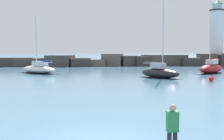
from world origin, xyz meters
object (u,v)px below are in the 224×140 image
object	(u,v)px
person_on_rocks	(172,128)
sailboat_moored_1	(211,68)
lighthouse	(216,37)
sailboat_moored_2	(39,69)
sailboat_moored_0	(160,72)
mooring_buoy_far_side	(211,79)
mooring_buoy_orange_near	(151,69)

from	to	relation	value
person_on_rocks	sailboat_moored_1	bearing A→B (deg)	65.30
lighthouse	sailboat_moored_2	size ratio (longest dim) A/B	1.72
sailboat_moored_0	mooring_buoy_far_side	bearing A→B (deg)	-47.06
sailboat_moored_2	sailboat_moored_1	bearing A→B (deg)	-5.24
mooring_buoy_far_side	person_on_rocks	world-z (taller)	person_on_rocks
lighthouse	sailboat_moored_1	xyz separation A→B (m)	(-10.60, -22.48, -5.32)
lighthouse	mooring_buoy_orange_near	bearing A→B (deg)	-135.91
mooring_buoy_orange_near	person_on_rocks	xyz separation A→B (m)	(-7.81, -38.15, 0.53)
mooring_buoy_far_side	mooring_buoy_orange_near	bearing A→B (deg)	99.65
mooring_buoy_orange_near	person_on_rocks	distance (m)	38.94
mooring_buoy_far_side	person_on_rocks	size ratio (longest dim) A/B	0.43
person_on_rocks	mooring_buoy_orange_near	bearing A→B (deg)	78.43
mooring_buoy_orange_near	mooring_buoy_far_side	bearing A→B (deg)	-80.35
lighthouse	sailboat_moored_2	xyz separation A→B (m)	(-34.77, -20.26, -5.42)
sailboat_moored_0	mooring_buoy_orange_near	size ratio (longest dim) A/B	10.77
sailboat_moored_2	mooring_buoy_orange_near	distance (m)	16.96
lighthouse	mooring_buoy_orange_near	size ratio (longest dim) A/B	14.67
sailboat_moored_0	sailboat_moored_2	world-z (taller)	sailboat_moored_0
sailboat_moored_1	sailboat_moored_2	distance (m)	24.27
lighthouse	person_on_rocks	distance (m)	61.55
sailboat_moored_1	mooring_buoy_orange_near	size ratio (longest dim) A/B	8.25
sailboat_moored_0	sailboat_moored_1	distance (m)	11.11
sailboat_moored_1	mooring_buoy_orange_near	bearing A→B (deg)	146.08
sailboat_moored_1	mooring_buoy_far_side	xyz separation A→B (m)	(-4.69, -11.14, -0.48)
sailboat_moored_0	person_on_rocks	world-z (taller)	sailboat_moored_0
lighthouse	sailboat_moored_1	size ratio (longest dim) A/B	1.78
lighthouse	mooring_buoy_far_side	xyz separation A→B (m)	(-15.30, -33.62, -5.80)
sailboat_moored_0	mooring_buoy_orange_near	xyz separation A→B (m)	(1.56, 11.52, -0.31)
lighthouse	sailboat_moored_2	world-z (taller)	lighthouse
mooring_buoy_far_side	sailboat_moored_2	bearing A→B (deg)	145.55
sailboat_moored_1	sailboat_moored_2	size ratio (longest dim) A/B	0.97
lighthouse	person_on_rocks	xyz separation A→B (m)	(-25.85, -55.63, -5.14)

